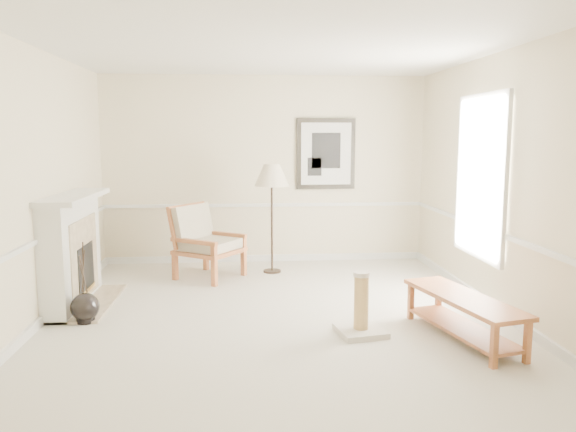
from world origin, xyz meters
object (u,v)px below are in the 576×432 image
object	(u,v)px
floor_lamp	(272,178)
bench	(463,310)
floor_vase	(85,308)
armchair	(203,238)
scratching_post	(361,314)

from	to	relation	value
floor_lamp	bench	bearing A→B (deg)	-59.11
floor_vase	armchair	size ratio (longest dim) A/B	0.79
floor_vase	scratching_post	distance (m)	2.92
floor_vase	floor_lamp	size ratio (longest dim) A/B	0.56
armchair	bench	distance (m)	3.82
armchair	scratching_post	distance (m)	3.04
armchair	floor_lamp	xyz separation A→B (m)	(0.98, 0.18, 0.83)
scratching_post	bench	bearing A→B (deg)	-12.72
floor_lamp	bench	size ratio (longest dim) A/B	1.00
floor_vase	armchair	world-z (taller)	armchair
armchair	floor_lamp	bearing A→B (deg)	-44.71
bench	scratching_post	size ratio (longest dim) A/B	2.47
floor_vase	scratching_post	world-z (taller)	floor_vase
armchair	scratching_post	xyz separation A→B (m)	(1.74, -2.47, -0.35)
floor_lamp	scratching_post	world-z (taller)	floor_lamp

